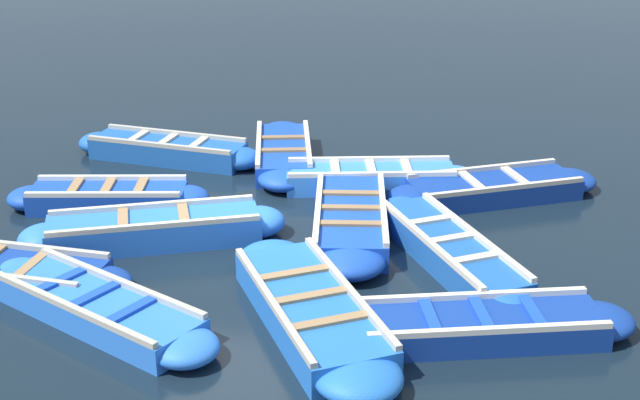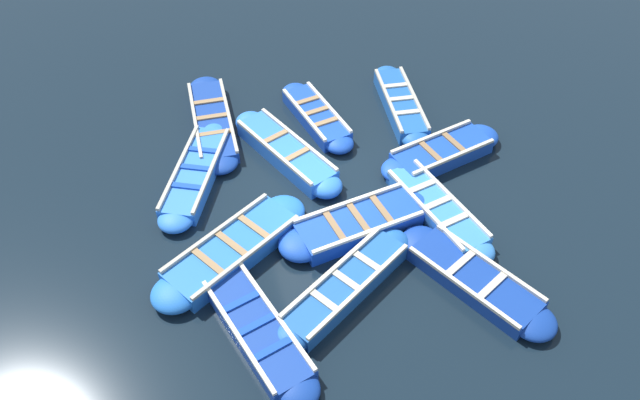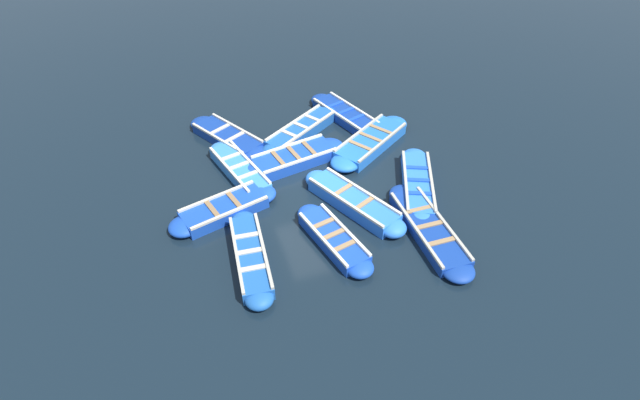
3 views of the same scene
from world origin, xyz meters
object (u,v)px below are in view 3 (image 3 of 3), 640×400
boat_centre (224,209)px  boat_drifting (301,131)px  boat_inner_gap (251,256)px  boat_alongside (418,185)px  boat_outer_right (371,142)px  boat_far_corner (429,229)px  boat_mid_row (294,158)px  boat_broadside (240,170)px  boat_bow_out (228,137)px  boat_stern_in (345,115)px  boat_tucked (353,202)px  boat_end_of_row (334,239)px

boat_centre → boat_drifting: bearing=134.2°
boat_inner_gap → boat_alongside: size_ratio=0.94×
boat_outer_right → boat_far_corner: size_ratio=0.94×
boat_mid_row → boat_alongside: size_ratio=0.99×
boat_outer_right → boat_inner_gap: boat_outer_right is taller
boat_mid_row → boat_alongside: 3.97m
boat_far_corner → boat_mid_row: boat_mid_row is taller
boat_outer_right → boat_mid_row: 2.67m
boat_broadside → boat_bow_out: 1.96m
boat_bow_out → boat_drifting: size_ratio=1.02×
boat_outer_right → boat_stern_in: 1.96m
boat_centre → boat_stern_in: boat_centre is taller
boat_tucked → boat_end_of_row: bearing=-41.1°
boat_far_corner → boat_mid_row: size_ratio=1.08×
boat_outer_right → boat_drifting: size_ratio=1.08×
boat_outer_right → boat_centre: boat_outer_right is taller
boat_inner_gap → boat_far_corner: bearing=83.3°
boat_end_of_row → boat_tucked: (-1.19, 1.04, 0.03)m
boat_tucked → boat_inner_gap: bearing=-71.3°
boat_far_corner → boat_stern_in: size_ratio=1.08×
boat_broadside → boat_inner_gap: (3.69, -0.51, 0.01)m
boat_mid_row → boat_inner_gap: 4.35m
boat_broadside → boat_end_of_row: 4.15m
boat_far_corner → boat_stern_in: (-6.27, 0.02, 0.01)m
boat_outer_right → boat_broadside: size_ratio=1.06×
boat_drifting → boat_bow_out: bearing=-100.4°
boat_inner_gap → boat_drifting: size_ratio=1.01×
boat_mid_row → boat_bow_out: bearing=-137.8°
boat_broadside → boat_mid_row: 1.77m
boat_alongside → boat_far_corner: bearing=-18.7°
boat_drifting → boat_stern_in: size_ratio=0.94×
boat_centre → boat_mid_row: bearing=123.3°
boat_end_of_row → boat_centre: 3.28m
boat_outer_right → boat_bow_out: size_ratio=1.06×
boat_far_corner → boat_mid_row: 4.95m
boat_end_of_row → boat_stern_in: 6.35m
boat_centre → boat_stern_in: size_ratio=0.92×
boat_alongside → boat_tucked: size_ratio=1.01×
boat_mid_row → boat_alongside: boat_mid_row is taller
boat_stern_in → boat_mid_row: bearing=-51.6°
boat_alongside → boat_drifting: 4.63m
boat_bow_out → boat_mid_row: bearing=42.2°
boat_far_corner → boat_broadside: (-4.25, -4.27, 0.02)m
boat_bow_out → boat_stern_in: bearing=90.7°
boat_broadside → boat_tucked: boat_tucked is taller
boat_inner_gap → boat_stern_in: (-5.71, 4.80, -0.03)m
boat_outer_right → boat_mid_row: bearing=-88.9°
boat_bow_out → boat_mid_row: size_ratio=0.95×
boat_outer_right → boat_drifting: boat_outer_right is taller
boat_centre → boat_drifting: (-3.19, 3.28, 0.01)m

